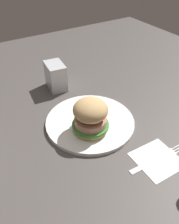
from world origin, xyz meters
The scene contains 7 objects.
ground_plane centered at (0.00, 0.00, 0.00)m, with size 1.60×1.60×0.00m, color #47423F.
plate centered at (0.02, 0.00, 0.01)m, with size 0.27×0.27×0.01m, color white.
sandwich centered at (0.04, 0.04, 0.06)m, with size 0.11×0.11×0.10m.
fries_pile centered at (0.00, -0.05, 0.02)m, with size 0.08×0.11×0.01m.
napkin centered at (-0.05, 0.21, 0.00)m, with size 0.11×0.11×0.00m, color white.
fork centered at (-0.05, 0.21, 0.00)m, with size 0.17×0.03×0.00m.
napkin_dispenser centered at (0.02, -0.24, 0.05)m, with size 0.09×0.06×0.10m, color #B7BABF.
Camera 1 is at (0.30, 0.45, 0.46)m, focal length 36.39 mm.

